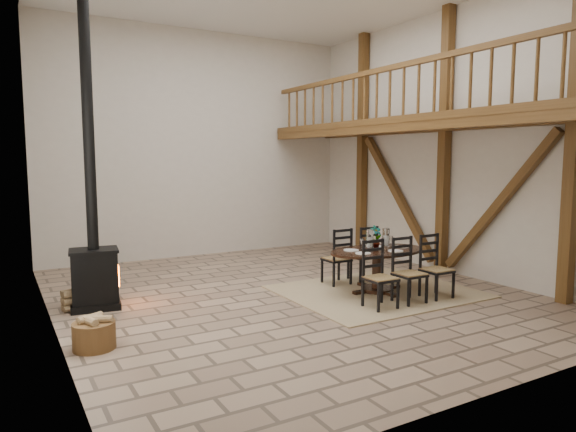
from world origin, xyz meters
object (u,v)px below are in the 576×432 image
log_basket (94,334)px  wood_stove (93,233)px  dining_table (381,270)px  log_stack (73,300)px

log_basket → wood_stove: bearing=80.0°
dining_table → log_stack: bearing=161.8°
log_basket → dining_table: bearing=3.1°
dining_table → wood_stove: (-4.17, 1.44, 0.72)m
log_stack → dining_table: bearing=-18.4°
log_basket → log_stack: 1.73m
dining_table → log_stack: (-4.47, 1.49, -0.24)m
dining_table → log_stack: dining_table is taller
log_stack → log_basket: bearing=-89.9°
wood_stove → log_stack: (-0.30, 0.04, -0.97)m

